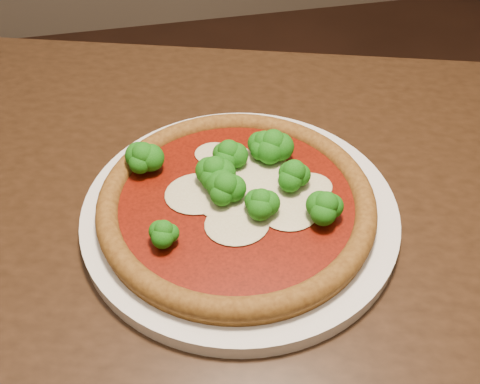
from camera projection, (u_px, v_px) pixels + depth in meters
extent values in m
cube|color=black|center=(275.00, 236.00, 0.62)|extent=(1.41, 1.11, 0.04)
cylinder|color=black|center=(16.00, 213.00, 1.16)|extent=(0.06, 0.06, 0.71)
cylinder|color=silver|center=(240.00, 211.00, 0.61)|extent=(0.36, 0.36, 0.02)
cylinder|color=brown|center=(237.00, 205.00, 0.60)|extent=(0.30, 0.30, 0.01)
torus|color=brown|center=(236.00, 200.00, 0.59)|extent=(0.31, 0.31, 0.02)
cylinder|color=#681004|center=(236.00, 200.00, 0.59)|extent=(0.26, 0.26, 0.00)
ellipsoid|color=beige|center=(237.00, 224.00, 0.56)|extent=(0.07, 0.06, 0.01)
ellipsoid|color=beige|center=(213.00, 153.00, 0.64)|extent=(0.05, 0.04, 0.00)
ellipsoid|color=beige|center=(239.00, 188.00, 0.60)|extent=(0.12, 0.10, 0.01)
ellipsoid|color=beige|center=(260.00, 174.00, 0.62)|extent=(0.08, 0.07, 0.01)
ellipsoid|color=beige|center=(310.00, 186.00, 0.60)|extent=(0.05, 0.05, 0.00)
ellipsoid|color=beige|center=(229.00, 159.00, 0.64)|extent=(0.06, 0.05, 0.00)
ellipsoid|color=beige|center=(198.00, 193.00, 0.59)|extent=(0.07, 0.07, 0.01)
ellipsoid|color=beige|center=(289.00, 211.00, 0.57)|extent=(0.06, 0.06, 0.01)
ellipsoid|color=#1F8615|center=(261.00, 201.00, 0.56)|extent=(0.04, 0.04, 0.03)
ellipsoid|color=#1F8615|center=(229.00, 153.00, 0.61)|extent=(0.05, 0.05, 0.04)
ellipsoid|color=#1F8615|center=(226.00, 186.00, 0.57)|extent=(0.05, 0.05, 0.04)
ellipsoid|color=#1F8615|center=(264.00, 143.00, 0.62)|extent=(0.04, 0.04, 0.04)
ellipsoid|color=#1F8615|center=(143.00, 156.00, 0.61)|extent=(0.05, 0.05, 0.04)
ellipsoid|color=#1F8615|center=(164.00, 231.00, 0.53)|extent=(0.03, 0.03, 0.03)
ellipsoid|color=#1F8615|center=(294.00, 173.00, 0.58)|extent=(0.05, 0.05, 0.04)
ellipsoid|color=#1F8615|center=(273.00, 144.00, 0.62)|extent=(0.05, 0.05, 0.04)
ellipsoid|color=#1F8615|center=(215.00, 170.00, 0.59)|extent=(0.05, 0.05, 0.04)
ellipsoid|color=#1F8615|center=(326.00, 205.00, 0.55)|extent=(0.04, 0.04, 0.04)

